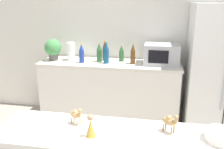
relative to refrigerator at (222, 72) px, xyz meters
The scene contains 16 objects.
wall_back 1.31m from the refrigerator, 161.95° to the left, with size 8.00×0.06×2.55m.
back_counter 1.59m from the refrigerator, behind, with size 2.03×0.63×0.93m.
refrigerator is the anchor object (origin of this frame).
potted_plant 2.39m from the refrigerator, behind, with size 0.25×0.25×0.31m.
paper_towel_roll 2.13m from the refrigerator, behind, with size 0.12×0.12×0.27m.
microwave 0.83m from the refrigerator, behind, with size 0.48×0.37×0.28m.
back_bottle_0 1.39m from the refrigerator, behind, with size 0.07×0.07×0.24m.
back_bottle_1 1.70m from the refrigerator, behind, with size 0.08×0.08×0.28m.
back_bottle_2 1.21m from the refrigerator, behind, with size 0.07×0.07×0.30m.
back_bottle_3 1.58m from the refrigerator, behind, with size 0.07×0.07×0.33m.
back_bottle_4 1.64m from the refrigerator, behind, with size 0.07×0.07×0.30m.
back_bottle_5 1.93m from the refrigerator, behind, with size 0.07×0.07×0.28m.
fruit_bowl 1.95m from the refrigerator, 102.91° to the right, with size 0.23×0.23×0.06m.
camel_figurine 2.33m from the refrigerator, 127.36° to the right, with size 0.11×0.08×0.13m.
camel_figurine_second 2.01m from the refrigerator, 112.35° to the right, with size 0.11×0.10×0.15m.
wise_man_figurine_crimson 2.37m from the refrigerator, 122.45° to the right, with size 0.07×0.07×0.16m.
Camera 1 is at (0.31, -1.05, 1.80)m, focal length 40.00 mm.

